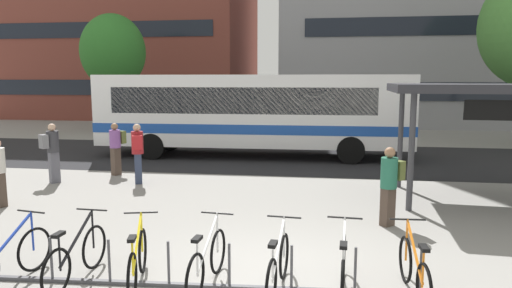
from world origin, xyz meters
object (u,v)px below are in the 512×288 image
object	(u,v)px
parked_bicycle_yellow_4	(138,261)
parked_bicycle_white_7	(343,269)
city_bus	(254,112)
commuter_olive_pack_0	(116,145)
parked_bicycle_white_5	(207,262)
commuter_grey_pack_4	(52,149)
parked_bicycle_orange_8	(414,271)
parked_bicycle_black_3	(77,257)
street_tree_0	(113,52)
parked_bicycle_blue_2	(8,259)
commuter_olive_pack_1	(390,181)
commuter_red_pack_3	(138,149)
parked_bicycle_white_6	(278,267)

from	to	relation	value
parked_bicycle_yellow_4	parked_bicycle_white_7	size ratio (longest dim) A/B	0.97
city_bus	commuter_olive_pack_0	world-z (taller)	city_bus
parked_bicycle_white_5	commuter_grey_pack_4	xyz separation A→B (m)	(-6.20, 5.94, 0.63)
city_bus	parked_bicycle_orange_8	distance (m)	12.10
parked_bicycle_black_3	street_tree_0	distance (m)	21.22
parked_bicycle_yellow_4	commuter_olive_pack_0	xyz separation A→B (m)	(-3.85, 7.46, 0.58)
parked_bicycle_white_7	street_tree_0	size ratio (longest dim) A/B	0.26
commuter_grey_pack_4	street_tree_0	xyz separation A→B (m)	(-4.19, 12.98, 3.56)
parked_bicycle_blue_2	parked_bicycle_white_7	xyz separation A→B (m)	(4.93, 0.40, 0.00)
street_tree_0	parked_bicycle_black_3	bearing A→B (deg)	-66.21
parked_bicycle_white_7	commuter_olive_pack_1	bearing A→B (deg)	-14.54
parked_bicycle_yellow_4	parked_bicycle_white_5	bearing A→B (deg)	-97.26
commuter_red_pack_3	parked_bicycle_black_3	bearing A→B (deg)	172.65
parked_bicycle_white_6	street_tree_0	xyz separation A→B (m)	(-11.44, 18.96, 4.20)
parked_bicycle_blue_2	commuter_red_pack_3	bearing A→B (deg)	15.54
parked_bicycle_blue_2	parked_bicycle_white_7	world-z (taller)	same
parked_bicycle_yellow_4	parked_bicycle_white_6	bearing A→B (deg)	-102.03
parked_bicycle_blue_2	parked_bicycle_white_5	size ratio (longest dim) A/B	0.99
parked_bicycle_orange_8	commuter_olive_pack_0	distance (m)	10.66
parked_bicycle_white_6	commuter_olive_pack_0	xyz separation A→B (m)	(-5.92, 7.37, 0.58)
parked_bicycle_white_7	commuter_grey_pack_4	distance (m)	10.09
parked_bicycle_white_6	street_tree_0	bearing A→B (deg)	35.66
commuter_olive_pack_0	parked_bicycle_blue_2	bearing A→B (deg)	36.74
parked_bicycle_black_3	commuter_olive_pack_0	size ratio (longest dim) A/B	1.04
commuter_olive_pack_0	commuter_olive_pack_1	world-z (taller)	same
city_bus	parked_bicycle_yellow_4	xyz separation A→B (m)	(0.03, -11.57, -1.39)
parked_bicycle_blue_2	parked_bicycle_orange_8	world-z (taller)	same
parked_bicycle_blue_2	parked_bicycle_white_5	distance (m)	2.98
parked_bicycle_black_3	parked_bicycle_white_7	xyz separation A→B (m)	(3.97, 0.16, 0.00)
parked_bicycle_blue_2	parked_bicycle_white_6	size ratio (longest dim) A/B	0.99
parked_bicycle_blue_2	commuter_grey_pack_4	distance (m)	7.10
parked_bicycle_white_5	commuter_olive_pack_1	world-z (taller)	commuter_olive_pack_1
parked_bicycle_white_5	parked_bicycle_white_6	xyz separation A→B (m)	(1.05, -0.04, 0.00)
parked_bicycle_yellow_4	commuter_grey_pack_4	xyz separation A→B (m)	(-5.18, 6.07, 0.63)
parked_bicycle_yellow_4	parked_bicycle_black_3	bearing A→B (deg)	74.35
commuter_olive_pack_0	commuter_olive_pack_1	distance (m)	8.85
parked_bicycle_white_5	commuter_red_pack_3	bearing A→B (deg)	35.19
city_bus	commuter_red_pack_3	bearing A→B (deg)	-118.12
parked_bicycle_blue_2	parked_bicycle_orange_8	bearing A→B (deg)	-76.39
parked_bicycle_white_6	parked_bicycle_white_7	bearing A→B (deg)	-79.63
commuter_red_pack_3	commuter_grey_pack_4	distance (m)	2.53
parked_bicycle_white_6	commuter_olive_pack_0	size ratio (longest dim) A/B	1.03
parked_bicycle_blue_2	street_tree_0	size ratio (longest dim) A/B	0.25
parked_bicycle_black_3	parked_bicycle_yellow_4	xyz separation A→B (m)	(0.98, -0.02, 0.00)
parked_bicycle_yellow_4	parked_bicycle_orange_8	xyz separation A→B (m)	(3.97, 0.24, 0.00)
commuter_red_pack_3	commuter_grey_pack_4	world-z (taller)	commuter_red_pack_3
parked_bicycle_black_3	commuter_red_pack_3	world-z (taller)	commuter_red_pack_3
commuter_olive_pack_1	commuter_red_pack_3	bearing A→B (deg)	-65.76
parked_bicycle_blue_2	commuter_olive_pack_1	world-z (taller)	commuter_olive_pack_1
parked_bicycle_white_6	commuter_grey_pack_4	xyz separation A→B (m)	(-7.25, 5.98, 0.63)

